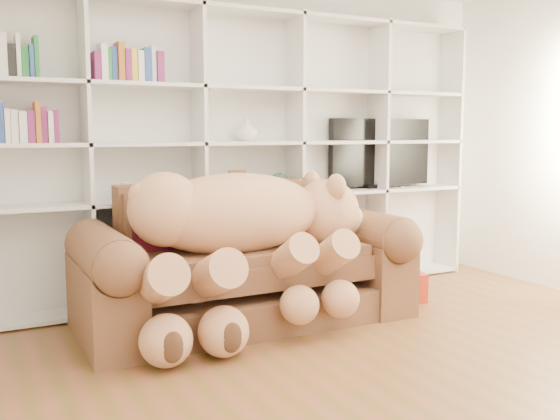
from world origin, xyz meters
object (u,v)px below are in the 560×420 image
sofa (245,270)px  gift_box (405,286)px  teddy_bear (242,230)px  tv (380,154)px

sofa → gift_box: sofa is taller
teddy_bear → gift_box: (1.53, 0.10, -0.60)m
sofa → tv: (1.73, 0.72, 0.81)m
sofa → teddy_bear: 0.41m
teddy_bear → gift_box: size_ratio=6.60×
sofa → gift_box: (1.42, -0.10, -0.26)m
teddy_bear → gift_box: bearing=2.7°
sofa → teddy_bear: (-0.11, -0.20, 0.34)m
teddy_bear → tv: size_ratio=1.75×
teddy_bear → sofa: bearing=60.8°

